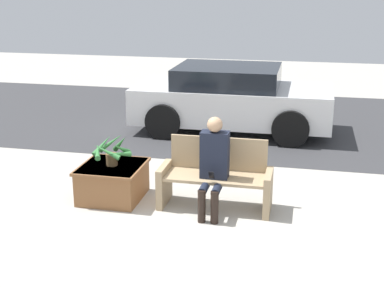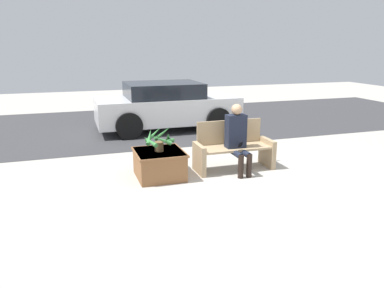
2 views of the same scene
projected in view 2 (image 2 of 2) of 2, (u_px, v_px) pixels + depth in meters
name	position (u px, v px, depth m)	size (l,w,h in m)	color
ground_plane	(239.00, 184.00, 6.60)	(30.00, 30.00, 0.00)	#ADA89E
road_surface	(163.00, 123.00, 11.76)	(20.00, 6.00, 0.01)	#38383A
bench	(233.00, 148.00, 7.31)	(1.54, 0.57, 0.94)	tan
person_seated	(237.00, 136.00, 7.06)	(0.37, 0.61, 1.31)	black
planter_box	(159.00, 163.00, 6.87)	(0.88, 0.92, 0.50)	brown
potted_plant	(159.00, 139.00, 6.74)	(0.59, 0.55, 0.45)	brown
parked_car	(166.00, 106.00, 10.72)	(3.98, 1.98, 1.35)	silver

